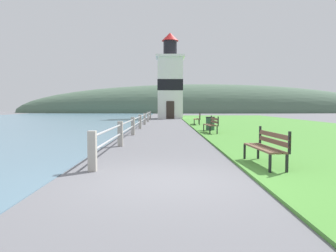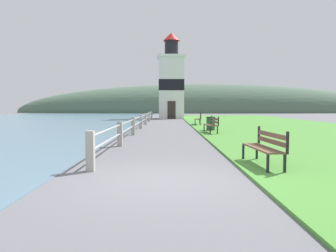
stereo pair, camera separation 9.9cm
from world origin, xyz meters
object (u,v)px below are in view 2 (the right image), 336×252
at_px(park_bench_near, 265,145).
at_px(trash_bin, 210,124).
at_px(park_bench_far, 198,118).
at_px(park_bench_midway, 212,124).
at_px(lighthouse, 171,82).

relative_size(park_bench_near, trash_bin, 2.23).
height_order(park_bench_far, trash_bin, park_bench_far).
relative_size(park_bench_near, park_bench_far, 0.93).
xyz_separation_m(park_bench_midway, lighthouse, (-1.94, 20.92, 3.64)).
relative_size(lighthouse, trash_bin, 11.75).
distance_m(park_bench_midway, park_bench_far, 7.56).
bearing_deg(park_bench_midway, lighthouse, -88.52).
bearing_deg(park_bench_far, park_bench_near, 94.46).
bearing_deg(park_bench_near, lighthouse, -89.87).
height_order(park_bench_far, lighthouse, lighthouse).
xyz_separation_m(park_bench_near, park_bench_far, (-0.01, 16.99, 0.00)).
bearing_deg(trash_bin, park_bench_midway, -95.07).
height_order(park_bench_midway, lighthouse, lighthouse).
bearing_deg(trash_bin, lighthouse, 96.24).
bearing_deg(park_bench_far, park_bench_midway, 94.43).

